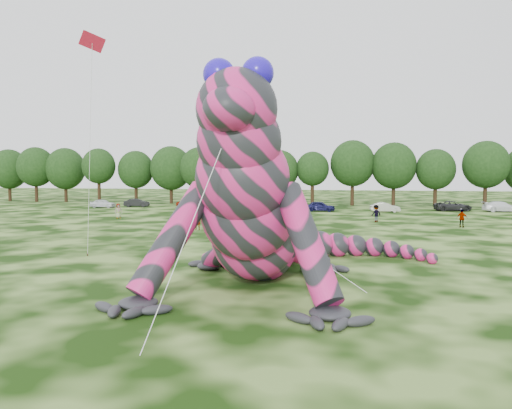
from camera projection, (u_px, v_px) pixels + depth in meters
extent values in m
plane|color=#16330A|center=(215.00, 289.00, 24.18)|extent=(240.00, 240.00, 0.00)
cube|color=red|center=(92.00, 42.00, 30.08)|extent=(1.37, 1.14, 1.17)
cylinder|color=silver|center=(90.00, 154.00, 31.71)|extent=(0.02, 0.02, 13.75)
cylinder|color=#382314|center=(87.00, 254.00, 33.34)|extent=(0.08, 0.08, 0.24)
imported|color=white|center=(103.00, 203.00, 75.78)|extent=(3.82, 1.54, 1.30)
imported|color=black|center=(137.00, 203.00, 77.32)|extent=(4.03, 1.94, 1.27)
imported|color=#9B1C09|center=(193.00, 204.00, 74.96)|extent=(4.80, 2.36, 1.31)
imported|color=silver|center=(253.00, 204.00, 72.55)|extent=(5.42, 3.04, 1.48)
imported|color=#141545|center=(320.00, 206.00, 69.03)|extent=(4.24, 1.92, 1.41)
imported|color=#BAB8AC|center=(385.00, 207.00, 67.71)|extent=(4.12, 2.03, 1.30)
imported|color=#28282A|center=(453.00, 206.00, 69.55)|extent=(5.40, 3.19, 1.41)
imported|color=white|center=(501.00, 207.00, 68.21)|extent=(5.09, 2.48, 1.43)
imported|color=gray|center=(462.00, 218.00, 49.72)|extent=(1.16, 0.83, 1.82)
imported|color=gray|center=(118.00, 211.00, 59.26)|extent=(1.00, 0.97, 1.73)
imported|color=gray|center=(233.00, 218.00, 51.38)|extent=(0.89, 0.75, 1.65)
imported|color=gray|center=(305.00, 227.00, 42.22)|extent=(1.83, 0.94, 1.89)
imported|color=gray|center=(376.00, 214.00, 54.82)|extent=(1.41, 1.28, 1.90)
imported|color=gray|center=(198.00, 220.00, 47.60)|extent=(0.72, 0.50, 1.88)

